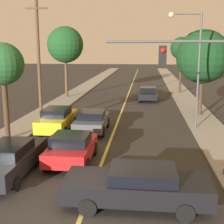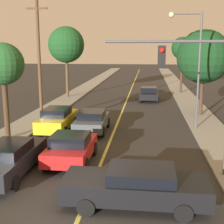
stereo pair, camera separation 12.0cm
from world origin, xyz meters
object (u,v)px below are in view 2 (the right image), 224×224
object	(u,v)px
traffic_signal_mast	(200,81)
tree_left_far	(66,45)
tree_right_far	(183,49)
tree_right_near	(204,57)
utility_pole_left	(39,60)
tree_left_near	(3,65)
car_outer_lane_second	(58,119)
car_near_lane_second	(92,121)
car_far_oncoming	(149,94)
car_near_lane_front	(71,148)
car_crossing_right	(136,186)
car_outer_lane_front	(10,158)
streetlamp_right	(192,55)

from	to	relation	value
traffic_signal_mast	tree_left_far	distance (m)	24.02
traffic_signal_mast	tree_right_far	size ratio (longest dim) A/B	0.88
tree_right_near	traffic_signal_mast	bearing A→B (deg)	-100.07
utility_pole_left	tree_left_near	bearing A→B (deg)	-94.88
car_outer_lane_second	utility_pole_left	bearing A→B (deg)	126.76
car_near_lane_second	tree_left_far	distance (m)	16.19
car_far_oncoming	tree_right_far	size ratio (longest dim) A/B	0.60
tree_left_far	traffic_signal_mast	bearing A→B (deg)	-62.07
car_outer_lane_second	car_far_oncoming	distance (m)	14.76
car_near_lane_front	tree_right_near	bearing A→B (deg)	55.54
car_crossing_right	tree_left_far	size ratio (longest dim) A/B	0.67
car_crossing_right	tree_right_far	xyz separation A→B (m)	(4.47, 28.90, 4.73)
car_far_oncoming	tree_left_far	world-z (taller)	tree_left_far
car_near_lane_front	tree_left_far	distance (m)	21.57
car_near_lane_second	car_far_oncoming	world-z (taller)	car_near_lane_second
tree_right_far	tree_left_near	bearing A→B (deg)	-120.18
car_far_oncoming	tree_right_near	world-z (taller)	tree_right_near
car_outer_lane_front	utility_pole_left	bearing A→B (deg)	101.50
car_crossing_right	tree_left_far	world-z (taller)	tree_left_far
car_outer_lane_front	traffic_signal_mast	distance (m)	8.87
car_outer_lane_front	tree_left_far	size ratio (longest dim) A/B	0.64
car_near_lane_front	streetlamp_right	bearing A→B (deg)	47.74
car_outer_lane_second	traffic_signal_mast	size ratio (longest dim) A/B	0.78
utility_pole_left	car_near_lane_second	bearing A→B (deg)	-29.69
car_outer_lane_second	tree_right_near	bearing A→B (deg)	30.79
car_crossing_right	car_near_lane_second	bearing A→B (deg)	18.85
car_outer_lane_front	car_outer_lane_second	bearing A→B (deg)	90.00
traffic_signal_mast	tree_left_near	bearing A→B (deg)	158.11
tree_left_far	tree_right_far	world-z (taller)	tree_left_far
car_outer_lane_second	car_far_oncoming	xyz separation A→B (m)	(6.13, 13.43, -0.11)
tree_left_near	tree_right_far	distance (m)	25.08
tree_left_near	utility_pole_left	bearing A→B (deg)	85.12
traffic_signal_mast	tree_left_far	world-z (taller)	tree_left_far
car_near_lane_second	utility_pole_left	world-z (taller)	utility_pole_left
car_outer_lane_second	tree_right_near	distance (m)	12.74
car_outer_lane_front	tree_right_far	distance (m)	29.03
car_outer_lane_second	tree_left_far	distance (m)	15.80
car_outer_lane_second	tree_left_far	bearing A→B (deg)	101.91
car_near_lane_second	traffic_signal_mast	distance (m)	9.59
car_outer_lane_second	tree_right_far	size ratio (longest dim) A/B	0.68
car_outer_lane_second	tree_right_near	world-z (taller)	tree_right_near
car_far_oncoming	car_crossing_right	bearing A→B (deg)	88.77
car_far_oncoming	tree_left_near	distance (m)	18.30
car_crossing_right	tree_right_far	size ratio (longest dim) A/B	0.77
car_outer_lane_second	traffic_signal_mast	xyz separation A→B (m)	(8.13, -6.52, 3.34)
car_outer_lane_front	car_far_oncoming	size ratio (longest dim) A/B	1.23
car_near_lane_front	utility_pole_left	bearing A→B (deg)	117.61
traffic_signal_mast	tree_left_far	bearing A→B (deg)	117.93
car_near_lane_front	traffic_signal_mast	distance (m)	6.83
car_outer_lane_second	car_far_oncoming	bearing A→B (deg)	65.48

